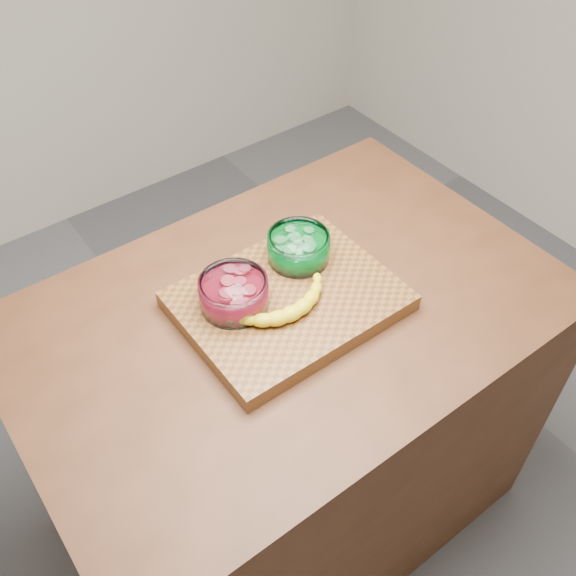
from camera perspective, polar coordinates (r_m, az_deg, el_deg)
ground at (r=2.15m, az=0.00°, el=-18.28°), size 3.50×3.50×0.00m
counter at (r=1.75m, az=0.00°, el=-11.77°), size 1.20×0.80×0.90m
cutting_board at (r=1.38m, az=0.00°, el=-1.16°), size 0.45×0.35×0.04m
bowl_red at (r=1.33m, az=-4.84°, el=-0.48°), size 0.14×0.14×0.07m
bowl_green at (r=1.43m, az=0.94°, el=3.64°), size 0.14×0.14×0.06m
banana at (r=1.33m, az=-0.38°, el=-1.37°), size 0.26×0.12×0.04m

